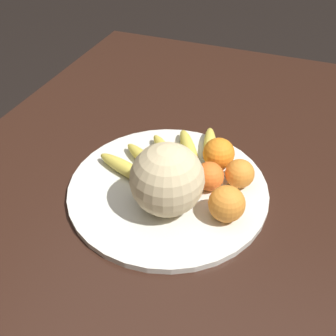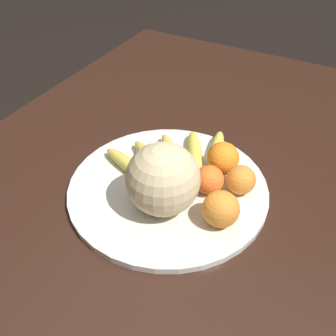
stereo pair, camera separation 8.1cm
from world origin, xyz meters
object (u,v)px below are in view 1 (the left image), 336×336
produce_tag (212,175)px  orange_front_left (219,154)px  fruit_bowl (168,188)px  orange_front_right (240,174)px  banana_bunch (169,157)px  melon (167,179)px  kitchen_table (158,219)px  orange_mid_center (227,204)px  orange_back_left (209,176)px

produce_tag → orange_front_left: bearing=-140.1°
fruit_bowl → orange_front_right: (-0.06, 0.14, 0.04)m
banana_bunch → orange_front_right: 0.17m
melon → orange_front_left: size_ratio=2.05×
fruit_bowl → orange_front_right: orange_front_right is taller
fruit_bowl → produce_tag: 0.10m
kitchen_table → orange_front_left: (-0.12, 0.10, 0.13)m
fruit_bowl → orange_mid_center: size_ratio=5.94×
produce_tag → melon: bearing=17.7°
banana_bunch → orange_front_right: bearing=-139.6°
fruit_bowl → melon: bearing=19.2°
orange_front_left → orange_mid_center: 0.16m
kitchen_table → banana_bunch: bearing=-174.9°
kitchen_table → orange_mid_center: (0.03, 0.15, 0.13)m
fruit_bowl → orange_mid_center: orange_mid_center is taller
orange_front_right → orange_mid_center: orange_mid_center is taller
banana_bunch → produce_tag: 0.11m
banana_bunch → orange_front_left: (-0.03, 0.11, 0.02)m
kitchen_table → banana_bunch: banana_bunch is taller
fruit_bowl → orange_mid_center: (0.04, 0.14, 0.04)m
orange_front_right → orange_back_left: (0.03, -0.06, -0.00)m
kitchen_table → melon: 0.18m
fruit_bowl → banana_bunch: banana_bunch is taller
kitchen_table → orange_front_left: bearing=140.4°
banana_bunch → orange_mid_center: orange_mid_center is taller
melon → produce_tag: 0.15m
orange_front_left → orange_mid_center: orange_mid_center is taller
orange_front_right → produce_tag: size_ratio=0.67×
banana_bunch → orange_mid_center: bearing=-169.9°
fruit_bowl → orange_back_left: size_ratio=6.92×
melon → orange_mid_center: (-0.01, 0.12, -0.04)m
banana_bunch → orange_back_left: size_ratio=4.30×
banana_bunch → orange_back_left: bearing=-157.6°
banana_bunch → orange_front_left: size_ratio=3.74×
orange_mid_center → produce_tag: size_ratio=0.78×
kitchen_table → orange_front_left: size_ratio=22.67×
melon → orange_front_right: (-0.12, 0.12, -0.04)m
melon → orange_mid_center: 0.12m
kitchen_table → orange_front_left: orange_front_left is taller
fruit_bowl → banana_bunch: 0.08m
banana_bunch → orange_front_right: (0.02, 0.17, 0.01)m
kitchen_table → melon: bearing=43.1°
orange_front_right → produce_tag: 0.07m
orange_front_left → orange_front_right: bearing=52.4°
orange_front_left → orange_front_right: size_ratio=1.14×
orange_front_right → orange_back_left: size_ratio=1.00×
kitchen_table → orange_mid_center: bearing=80.2°
melon → orange_front_left: (-0.16, 0.06, -0.04)m
orange_front_right → produce_tag: (-0.01, -0.06, -0.03)m
melon → orange_front_right: melon is taller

